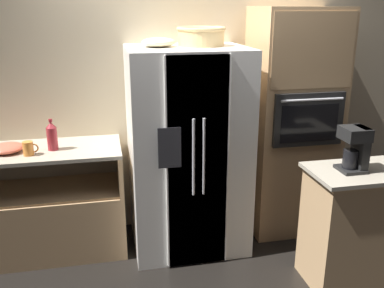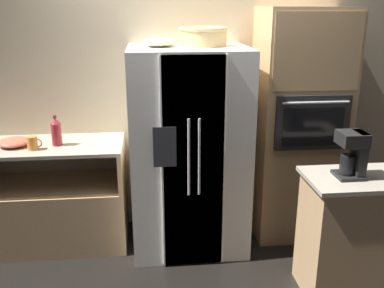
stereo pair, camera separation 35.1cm
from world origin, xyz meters
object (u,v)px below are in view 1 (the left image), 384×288
Objects in this scene: refrigerator at (188,151)px; wicker_basket at (201,36)px; bottle_tall at (52,136)px; coffee_maker at (356,147)px; mug at (29,148)px; mixing_bowl at (7,148)px; wall_oven at (292,123)px; fruit_bowl at (158,42)px.

wicker_basket reaches higher than refrigerator.
wicker_basket is at bearing 0.15° from bottle_tall.
coffee_maker is (1.04, -0.82, 0.22)m from refrigerator.
mug is 0.21m from mixing_bowl.
mixing_bowl is at bearing 179.51° from wicker_basket.
coffee_maker is (2.13, -0.89, 0.05)m from bottle_tall.
coffee_maker is at bearing -18.90° from mug.
wall_oven is 1.42m from fruit_bowl.
mixing_bowl is (-1.22, 0.04, -0.80)m from fruit_bowl.
refrigerator is 1.11m from bottle_tall.
bottle_tall is (-0.87, 0.02, -0.72)m from fruit_bowl.
mixing_bowl is (-1.44, 0.09, 0.10)m from refrigerator.
refrigerator is at bearing 1.32° from mug.
coffee_maker is (0.91, -0.89, -0.72)m from wicker_basket.
mixing_bowl is (-2.43, -0.02, -0.06)m from wall_oven.
wall_oven is 6.32× the size of coffee_maker.
bottle_tall is (-1.22, -0.00, -0.76)m from wicker_basket.
bottle_tall is at bearing 157.41° from coffee_maker.
wicker_basket is 1.78m from mixing_bowl.
refrigerator is 0.85× the size of wall_oven.
wall_oven is 1.16m from wicker_basket.
fruit_bowl is (-0.35, -0.03, -0.04)m from wicker_basket.
wicker_basket is 0.35m from fruit_bowl.
wicker_basket is at bearing -0.49° from mixing_bowl.
wall_oven is at bearing 2.42° from wicker_basket.
mug is 2.43m from coffee_maker.
mixing_bowl is 2.64m from coffee_maker.
wall_oven reaches higher than fruit_bowl.
wall_oven is 2.25m from mug.
bottle_tall reaches higher than mug.
mug reaches higher than mixing_bowl.
coffee_maker is (1.26, -0.86, -0.67)m from fruit_bowl.
wall_oven is 2.43m from mixing_bowl.
bottle_tall is 0.98× the size of mixing_bowl.
wall_oven is (0.99, 0.11, 0.16)m from refrigerator.
wall_oven is at bearing 0.54° from mixing_bowl.
mug is at bearing -175.82° from fruit_bowl.
wall_oven reaches higher than mug.
fruit_bowl reaches higher than bottle_tall.
wicker_basket reaches higher than fruit_bowl.
wicker_basket is 1.53× the size of bottle_tall.
bottle_tall is 0.21m from mug.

